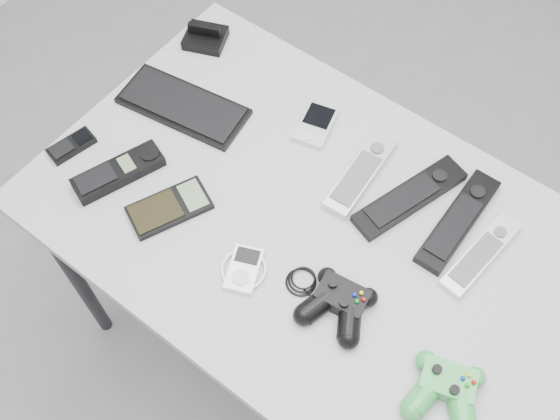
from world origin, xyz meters
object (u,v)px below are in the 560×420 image
Objects in this scene: remote_black_b at (410,197)px; mobile_phone at (71,145)px; remote_silver_b at (481,255)px; calculator at (169,207)px; mp3_player at (244,269)px; cordless_handset at (118,172)px; desk at (311,237)px; pda_keyboard at (183,105)px; pda at (315,125)px; remote_black_a at (458,220)px; controller_green at (446,389)px; controller_black at (339,302)px; remote_silver_a at (361,173)px.

mobile_phone is at bearing -135.31° from remote_black_b.
calculator is (-0.52, -0.27, -0.00)m from remote_silver_b.
remote_silver_b is 0.43m from mp3_player.
remote_silver_b is 0.70m from cordless_handset.
desk is 0.51m from mobile_phone.
calculator is 1.72× the size of mp3_player.
remote_black_b is at bearing 39.60° from mobile_phone.
pda_keyboard is 0.28m from pda.
remote_black_b is 1.59× the size of calculator.
remote_black_a is 1.79× the size of controller_green.
pda_keyboard is 2.04× the size of controller_green.
desk is at bearing 56.10° from calculator.
controller_black is (0.37, 0.03, 0.01)m from calculator.
desk is at bearing 132.37° from controller_black.
controller_green is (0.34, -0.27, 0.01)m from remote_silver_a.
remote_black_b is at bearing 39.88° from mp3_player.
pda_keyboard is (-0.37, 0.06, 0.07)m from desk.
pda reaches higher than desk.
remote_black_a is at bearing 23.70° from remote_black_b.
remote_black_a is at bearing 36.95° from mobile_phone.
calculator is 0.73× the size of controller_black.
remote_black_b is (0.12, 0.15, 0.07)m from desk.
remote_silver_a reaches higher than pda.
remote_silver_a reaches higher than mobile_phone.
remote_black_b is 0.68m from mobile_phone.
controller_black reaches higher than remote_black_b.
controller_black is (-0.08, -0.27, 0.01)m from remote_black_a.
pda_keyboard is 0.40m from mp3_player.
pda_keyboard is 2.86× the size of mobile_phone.
pda_keyboard is 1.76× the size of calculator.
remote_silver_b is (0.07, -0.04, -0.00)m from remote_black_a.
controller_green reaches higher than mp3_player.
remote_silver_a is (0.14, -0.04, 0.00)m from pda.
controller_black reaches higher than calculator.
controller_green is (0.72, 0.02, 0.01)m from cordless_handset.
calculator is (-0.25, -0.28, -0.00)m from remote_silver_a.
remote_black_a and remote_black_b have the same top height.
pda is 0.49× the size of controller_black.
cordless_handset reaches higher than pda_keyboard.
remote_black_a is 0.54m from calculator.
remote_black_b is 0.35m from mp3_player.
pda_keyboard is at bearing -167.77° from remote_silver_b.
controller_green reaches higher than mobile_phone.
controller_black reaches higher than mp3_player.
remote_silver_b reaches higher than mp3_player.
remote_silver_a is 2.35× the size of mp3_player.
mp3_player is (-0.16, -0.31, -0.00)m from remote_black_b.
remote_black_b is 1.84× the size of controller_green.
cordless_handset reaches higher than mp3_player.
cordless_handset is at bearing -152.70° from remote_black_a.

